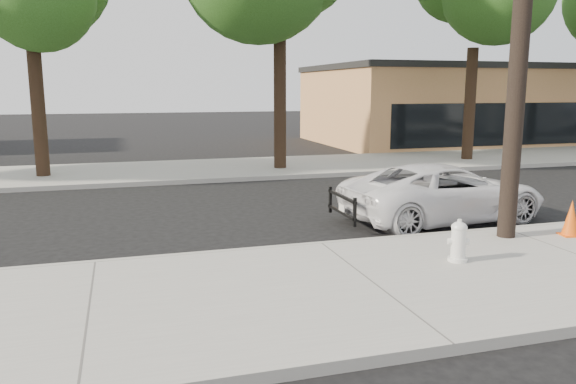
# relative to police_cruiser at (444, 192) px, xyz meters

# --- Properties ---
(ground) EXTENTS (120.00, 120.00, 0.00)m
(ground) POSITION_rel_police_cruiser_xyz_m (-3.49, 0.64, -0.66)
(ground) COLOR black
(ground) RESTS_ON ground
(near_sidewalk) EXTENTS (90.00, 4.40, 0.15)m
(near_sidewalk) POSITION_rel_police_cruiser_xyz_m (-3.49, -3.66, -0.58)
(near_sidewalk) COLOR gray
(near_sidewalk) RESTS_ON ground
(far_sidewalk) EXTENTS (90.00, 5.00, 0.15)m
(far_sidewalk) POSITION_rel_police_cruiser_xyz_m (-3.49, 9.14, -0.58)
(far_sidewalk) COLOR gray
(far_sidewalk) RESTS_ON ground
(curb_near) EXTENTS (90.00, 0.12, 0.16)m
(curb_near) POSITION_rel_police_cruiser_xyz_m (-3.49, -1.46, -0.58)
(curb_near) COLOR #9E9B93
(curb_near) RESTS_ON ground
(building_main) EXTENTS (18.00, 10.00, 4.00)m
(building_main) POSITION_rel_police_cruiser_xyz_m (12.51, 16.64, 1.34)
(building_main) COLOR tan
(building_main) RESTS_ON ground
(police_cruiser) EXTENTS (4.93, 2.66, 1.31)m
(police_cruiser) POSITION_rel_police_cruiser_xyz_m (0.00, 0.00, 0.00)
(police_cruiser) COLOR white
(police_cruiser) RESTS_ON ground
(fire_hydrant) EXTENTS (0.36, 0.32, 0.67)m
(fire_hydrant) POSITION_rel_police_cruiser_xyz_m (-1.69, -3.18, -0.18)
(fire_hydrant) COLOR silver
(fire_hydrant) RESTS_ON near_sidewalk
(traffic_cone) EXTENTS (0.43, 0.43, 0.70)m
(traffic_cone) POSITION_rel_police_cruiser_xyz_m (1.36, -2.36, -0.17)
(traffic_cone) COLOR #F0560C
(traffic_cone) RESTS_ON near_sidewalk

